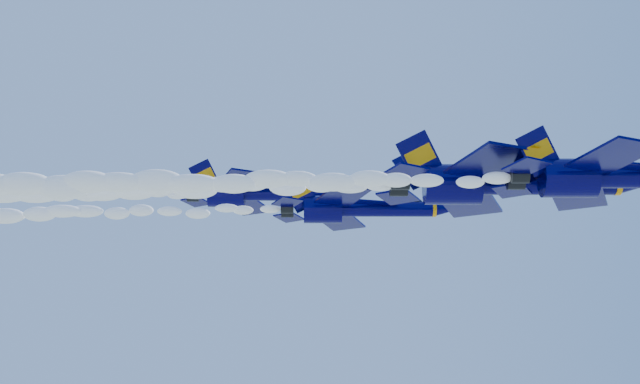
{
  "coord_description": "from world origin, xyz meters",
  "views": [
    {
      "loc": [
        -4.48,
        -64.5,
        130.57
      ],
      "look_at": [
        -4.29,
        1.83,
        153.84
      ],
      "focal_mm": 50.0,
      "sensor_mm": 36.0,
      "label": 1
    }
  ],
  "objects_px": {
    "jet_third": "(358,208)",
    "jet_fourth": "(261,193)",
    "jet_lead": "(619,176)",
    "jet_second": "(505,183)"
  },
  "relations": [
    {
      "from": "jet_third",
      "to": "jet_fourth",
      "type": "xyz_separation_m",
      "value": [
        -8.8,
        6.32,
        3.61
      ]
    },
    {
      "from": "jet_third",
      "to": "jet_fourth",
      "type": "relative_size",
      "value": 0.95
    },
    {
      "from": "jet_lead",
      "to": "jet_second",
      "type": "relative_size",
      "value": 0.88
    },
    {
      "from": "jet_second",
      "to": "jet_third",
      "type": "distance_m",
      "value": 15.42
    },
    {
      "from": "jet_lead",
      "to": "jet_fourth",
      "type": "height_order",
      "value": "jet_fourth"
    },
    {
      "from": "jet_fourth",
      "to": "jet_lead",
      "type": "bearing_deg",
      "value": -42.89
    },
    {
      "from": "jet_lead",
      "to": "jet_third",
      "type": "relative_size",
      "value": 1.11
    },
    {
      "from": "jet_lead",
      "to": "jet_second",
      "type": "height_order",
      "value": "jet_second"
    },
    {
      "from": "jet_second",
      "to": "jet_third",
      "type": "xyz_separation_m",
      "value": [
        -10.04,
        11.56,
        1.85
      ]
    },
    {
      "from": "jet_lead",
      "to": "jet_fourth",
      "type": "distance_m",
      "value": 35.08
    }
  ]
}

